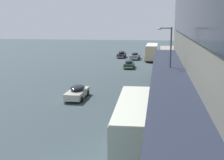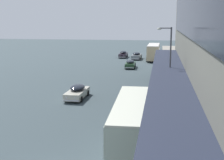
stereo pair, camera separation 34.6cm
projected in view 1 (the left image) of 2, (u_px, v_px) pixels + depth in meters
transit_bus_kerbside_front at (152, 51)px, 67.71m from camera, size 2.77×9.85×3.40m
transit_bus_kerbside_rear at (136, 124)px, 20.38m from camera, size 2.95×9.60×3.45m
sedan_trailing_mid at (135, 56)px, 69.28m from camera, size 2.15×4.97×1.61m
sedan_lead_mid at (129, 64)px, 56.78m from camera, size 1.89×4.67×1.48m
sedan_trailing_near at (122, 54)px, 72.49m from camera, size 1.80×4.89×1.57m
sedan_second_mid at (77, 92)px, 34.74m from camera, size 1.97×4.92×1.53m
pedestrian_at_kerb at (180, 127)px, 22.15m from camera, size 0.62×0.33×1.86m
street_lamp at (169, 60)px, 31.83m from camera, size 1.50×0.28×7.78m
fire_hydrant at (172, 160)px, 18.44m from camera, size 0.20×0.40×0.70m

